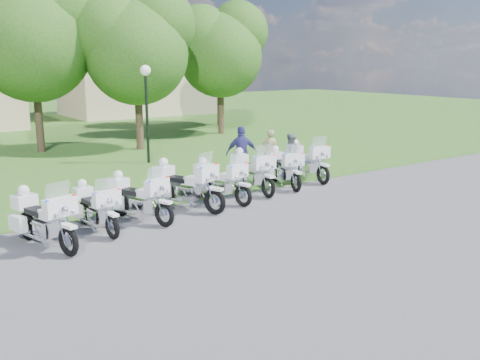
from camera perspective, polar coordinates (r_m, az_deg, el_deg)
ground at (r=13.79m, az=-0.53°, el=-5.27°), size 100.00×100.00×0.00m
grass_lawn at (r=38.76m, az=-23.94°, el=5.24°), size 100.00×48.00×0.01m
motorcycle_0 at (r=13.18m, az=-20.32°, el=-3.80°), size 1.20×2.40×1.64m
motorcycle_1 at (r=14.03m, az=-15.23°, el=-2.76°), size 0.84×2.21×1.49m
motorcycle_2 at (r=14.64m, az=-10.88°, el=-1.75°), size 1.25×2.26×1.58m
motorcycle_3 at (r=15.59m, az=-5.91°, el=-0.45°), size 1.42×2.48×1.74m
motorcycle_4 at (r=16.39m, az=-2.20°, el=0.01°), size 1.09×2.32×1.58m
motorcycle_5 at (r=17.61m, az=1.20°, el=1.00°), size 0.92×2.47×1.66m
motorcycle_6 at (r=18.47m, az=4.67°, el=1.41°), size 1.15×2.31×1.58m
motorcycle_7 at (r=19.63m, az=7.10°, el=2.11°), size 1.01×2.47×1.66m
lamp_post at (r=22.69m, az=-9.99°, el=9.49°), size 0.44×0.44×4.07m
tree_1 at (r=26.90m, az=-21.45°, el=14.51°), size 6.27×5.35×8.36m
tree_2 at (r=26.42m, az=-11.15°, el=14.13°), size 5.73×4.89×7.63m
tree_3 at (r=31.77m, az=-2.20°, el=13.97°), size 5.68×4.84×7.57m
tree_4 at (r=36.17m, az=-2.31°, el=14.41°), size 6.12×5.22×8.15m
building_east at (r=44.84m, az=-10.95°, el=9.58°), size 11.44×7.28×4.10m
bystander_a at (r=20.97m, az=3.19°, el=3.17°), size 0.70×0.65×1.61m
bystander_b at (r=19.89m, az=5.35°, el=2.64°), size 0.85×0.70×1.63m
bystander_c at (r=19.19m, az=0.19°, el=2.84°), size 1.24×0.91×1.96m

